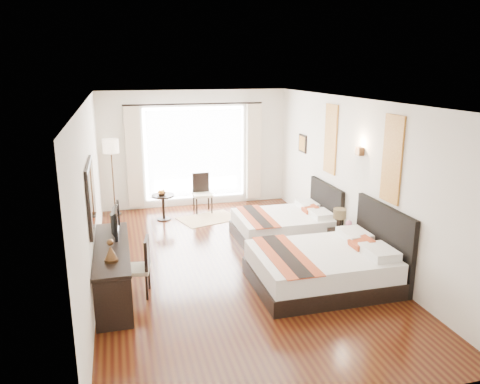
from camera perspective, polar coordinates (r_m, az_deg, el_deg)
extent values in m
cube|color=#321009|center=(8.24, -0.91, -8.75)|extent=(4.50, 7.50, 0.01)
cube|color=white|center=(7.56, -1.00, 11.04)|extent=(4.50, 7.50, 0.02)
cube|color=silver|center=(8.59, 13.75, 1.69)|extent=(0.01, 7.50, 2.80)
cube|color=silver|center=(7.58, -17.66, -0.34)|extent=(0.01, 7.50, 2.80)
cube|color=silver|center=(11.38, -5.53, 5.24)|extent=(4.50, 0.01, 2.80)
cube|color=silver|center=(4.44, 11.01, -10.77)|extent=(4.50, 0.01, 2.80)
cube|color=white|center=(11.38, -5.50, 4.73)|extent=(2.40, 0.02, 2.20)
cube|color=white|center=(11.32, -5.45, 4.68)|extent=(2.30, 0.02, 2.10)
cube|color=#BCB092|center=(11.14, -12.80, 4.11)|extent=(0.35, 0.14, 2.35)
cube|color=#BCB092|center=(11.61, 1.68, 4.89)|extent=(0.35, 0.14, 2.35)
cube|color=#984816|center=(7.51, 18.05, 3.80)|extent=(0.03, 0.50, 1.35)
cube|color=#984816|center=(9.34, 10.99, 6.34)|extent=(0.03, 0.50, 1.35)
cube|color=#432C18|center=(8.26, 14.38, 4.83)|extent=(0.10, 0.14, 0.14)
cube|color=black|center=(6.95, -17.74, -0.40)|extent=(0.04, 1.25, 0.95)
cube|color=white|center=(6.95, -17.53, -0.39)|extent=(0.01, 1.12, 0.82)
cube|color=black|center=(7.54, 9.69, -10.22)|extent=(2.08, 1.62, 0.25)
cube|color=white|center=(7.43, 9.79, -8.27)|extent=(2.02, 1.58, 0.30)
cube|color=black|center=(7.84, 17.08, -5.86)|extent=(0.08, 1.62, 1.22)
cube|color=#9E4719|center=(7.15, 5.56, -7.65)|extent=(0.56, 1.68, 0.02)
cube|color=black|center=(9.42, 5.06, -4.94)|extent=(1.81, 1.41, 0.22)
cube|color=white|center=(9.34, 5.09, -3.53)|extent=(1.75, 1.37, 0.27)
cube|color=black|center=(9.64, 10.42, -2.03)|extent=(0.08, 1.41, 1.06)
cube|color=#9E4719|center=(9.14, 2.11, -2.97)|extent=(0.49, 1.47, 0.02)
cube|color=black|center=(8.61, 12.49, -6.24)|extent=(0.41, 0.51, 0.49)
cylinder|color=black|center=(8.61, 11.99, -3.74)|extent=(0.10, 0.10, 0.19)
cylinder|color=#42351F|center=(8.55, 12.06, -2.58)|extent=(0.23, 0.23, 0.17)
imported|color=black|center=(8.41, 13.08, -4.47)|extent=(0.15, 0.15, 0.13)
cube|color=black|center=(7.33, -15.20, -9.16)|extent=(0.50, 2.20, 0.76)
imported|color=black|center=(7.63, -15.36, -3.35)|extent=(0.15, 0.79, 0.45)
cube|color=beige|center=(7.18, -12.64, -9.16)|extent=(0.48, 0.48, 0.06)
cube|color=black|center=(7.06, -11.26, -7.31)|extent=(0.11, 0.39, 0.46)
cylinder|color=black|center=(11.23, -14.93, -2.60)|extent=(0.27, 0.27, 0.03)
cylinder|color=#432C18|center=(11.03, -15.19, 1.17)|extent=(0.03, 0.03, 1.50)
cylinder|color=beige|center=(10.87, -15.49, 5.43)|extent=(0.36, 0.36, 0.31)
cylinder|color=black|center=(10.56, -9.31, -1.86)|extent=(0.50, 0.50, 0.58)
imported|color=#492D1A|center=(10.46, -9.53, -0.24)|extent=(0.21, 0.21, 0.05)
cube|color=beige|center=(10.96, -4.59, -0.34)|extent=(0.43, 0.43, 0.06)
cube|color=black|center=(11.08, -4.81, 1.17)|extent=(0.40, 0.06, 0.47)
cube|color=tan|center=(10.58, -3.87, -3.25)|extent=(1.45, 1.19, 0.01)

